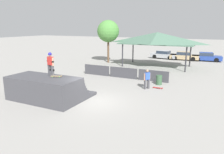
% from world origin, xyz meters
% --- Properties ---
extents(ground_plane, '(160.00, 160.00, 0.00)m').
position_xyz_m(ground_plane, '(0.00, 0.00, 0.00)').
color(ground_plane, gray).
extents(quarter_pipe_ramp, '(5.17, 4.00, 1.68)m').
position_xyz_m(quarter_pipe_ramp, '(-3.14, -0.98, 0.76)').
color(quarter_pipe_ramp, '#424247').
rests_on(quarter_pipe_ramp, ground).
extents(skater_on_deck, '(0.72, 0.30, 1.68)m').
position_xyz_m(skater_on_deck, '(-2.84, -0.78, 2.64)').
color(skater_on_deck, '#4C4C51').
rests_on(skater_on_deck, quarter_pipe_ramp).
extents(skateboard_on_deck, '(0.80, 0.50, 0.09)m').
position_xyz_m(skateboard_on_deck, '(-2.34, -0.79, 1.73)').
color(skateboard_on_deck, green).
rests_on(skateboard_on_deck, quarter_pipe_ramp).
extents(bystander_walking, '(0.44, 0.61, 1.64)m').
position_xyz_m(bystander_walking, '(2.42, 4.71, 0.91)').
color(bystander_walking, '#4C4C51').
rests_on(bystander_walking, ground).
extents(skateboard_on_ground, '(0.85, 0.20, 0.09)m').
position_xyz_m(skateboard_on_ground, '(3.25, 5.24, 0.06)').
color(skateboard_on_ground, silver).
rests_on(skateboard_on_ground, ground).
extents(barrier_fence, '(9.07, 0.12, 1.05)m').
position_xyz_m(barrier_fence, '(-0.91, 7.44, 0.53)').
color(barrier_fence, '#3D3D42').
rests_on(barrier_fence, ground).
extents(pavilion_shelter, '(9.16, 4.35, 4.35)m').
position_xyz_m(pavilion_shelter, '(0.33, 15.09, 3.59)').
color(pavilion_shelter, '#2D2D33').
rests_on(pavilion_shelter, ground).
extents(tree_beside_pavilion, '(3.04, 3.04, 5.91)m').
position_xyz_m(tree_beside_pavilion, '(-6.63, 15.19, 4.36)').
color(tree_beside_pavilion, brown).
rests_on(tree_beside_pavilion, ground).
extents(trash_bin, '(0.52, 0.52, 0.85)m').
position_xyz_m(trash_bin, '(2.98, 6.47, 0.42)').
color(trash_bin, '#385B3D').
rests_on(trash_bin, ground).
extents(parked_car_silver, '(4.27, 2.16, 1.27)m').
position_xyz_m(parked_car_silver, '(-0.45, 22.53, 0.60)').
color(parked_car_silver, '#A8AAAF').
rests_on(parked_car_silver, ground).
extents(parked_car_tan, '(4.37, 2.05, 1.27)m').
position_xyz_m(parked_car_tan, '(2.70, 22.49, 0.60)').
color(parked_car_tan, tan).
rests_on(parked_car_tan, ground).
extents(parked_car_blue, '(4.28, 2.09, 1.27)m').
position_xyz_m(parked_car_blue, '(5.85, 22.85, 0.60)').
color(parked_car_blue, navy).
rests_on(parked_car_blue, ground).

